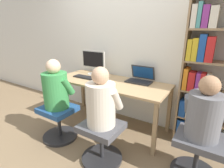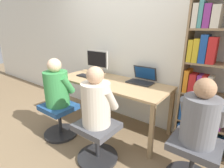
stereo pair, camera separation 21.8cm
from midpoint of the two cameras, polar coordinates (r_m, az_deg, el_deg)
ground_plane at (r=2.73m, az=-2.71°, el=-16.15°), size 14.00×14.00×0.00m
wall_back at (r=2.90m, az=7.20°, el=13.34°), size 10.00×0.05×2.60m
desk at (r=2.68m, az=2.03°, el=-0.64°), size 1.78×0.72×0.75m
desktop_monitor at (r=3.05m, az=-2.90°, el=7.23°), size 0.47×0.21×0.41m
laptop at (r=2.64m, az=11.99°, el=1.50°), size 0.37×0.29×0.23m
keyboard at (r=2.88m, az=-5.74°, el=2.44°), size 0.40×0.14×0.03m
computer_mouse_by_keyboard at (r=2.71m, az=-1.53°, el=1.59°), size 0.06×0.10×0.03m
office_chair_left at (r=2.67m, az=-14.47°, el=-10.68°), size 0.49×0.49×0.48m
office_chair_right at (r=2.16m, az=-1.87°, el=-17.61°), size 0.49×0.49×0.48m
person_at_monitor at (r=2.48m, az=-15.26°, el=-0.65°), size 0.40×0.34×0.67m
person_at_laptop at (r=1.92m, az=-1.92°, el=-5.50°), size 0.39×0.34×0.67m
bookshelf at (r=2.40m, az=30.77°, el=-1.74°), size 0.71×0.29×1.89m
office_chair_side at (r=2.11m, az=27.78°, el=-21.06°), size 0.49×0.49×0.48m
person_near_shelf at (r=1.86m, az=29.95°, el=-9.28°), size 0.39×0.33×0.64m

